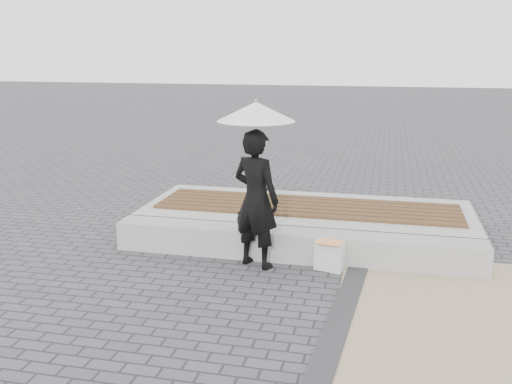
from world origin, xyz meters
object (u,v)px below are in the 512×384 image
seating_ledge (294,245)px  woman (256,199)px  parasol (256,112)px  handbag (253,222)px  canvas_tote (329,256)px

seating_ledge → woman: woman is taller
seating_ledge → woman: 0.91m
parasol → handbag: (-0.08, 0.19, -1.49)m
woman → canvas_tote: size_ratio=4.62×
seating_ledge → handbag: (-0.53, -0.17, 0.34)m
parasol → handbag: size_ratio=3.24×
seating_ledge → parasol: (-0.45, -0.36, 1.83)m
seating_ledge → canvas_tote: (0.51, -0.31, -0.00)m
seating_ledge → canvas_tote: bearing=-30.7°
seating_ledge → parasol: 1.91m
parasol → canvas_tote: parasol is taller
woman → handbag: bearing=-43.5°
parasol → seating_ledge: bearing=38.6°
parasol → canvas_tote: (0.96, 0.05, -1.83)m
handbag → canvas_tote: size_ratio=0.98×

